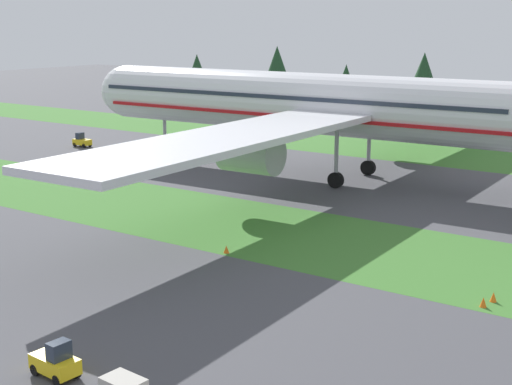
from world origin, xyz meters
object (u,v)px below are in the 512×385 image
at_px(pushback_tractor, 82,141).
at_px(taxiway_marker_1, 493,297).
at_px(airliner, 336,105).
at_px(taxiway_marker_2, 483,302).
at_px(taxiway_marker_3, 226,249).
at_px(baggage_tug, 56,362).

height_order(pushback_tractor, taxiway_marker_1, pushback_tractor).
xyz_separation_m(airliner, pushback_tractor, (-39.57, -1.06, -7.44)).
bearing_deg(pushback_tractor, taxiway_marker_2, 65.96).
bearing_deg(pushback_tractor, taxiway_marker_3, 57.64).
xyz_separation_m(baggage_tug, taxiway_marker_3, (-5.18, 20.83, -0.52)).
relative_size(airliner, taxiway_marker_1, 130.71).
bearing_deg(pushback_tractor, airliner, 90.00).
relative_size(pushback_tractor, taxiway_marker_3, 4.54).
height_order(taxiway_marker_2, taxiway_marker_3, taxiway_marker_2).
xyz_separation_m(pushback_tractor, taxiway_marker_3, (45.96, -27.43, -0.52)).
relative_size(airliner, taxiway_marker_2, 132.11).
distance_m(taxiway_marker_1, taxiway_marker_2, 1.26).
xyz_separation_m(pushback_tractor, taxiway_marker_2, (65.51, -27.13, -0.50)).
bearing_deg(baggage_tug, pushback_tractor, 51.00).
relative_size(taxiway_marker_2, taxiway_marker_3, 1.09).
height_order(taxiway_marker_1, taxiway_marker_2, taxiway_marker_1).
distance_m(airliner, baggage_tug, 51.20).
xyz_separation_m(airliner, taxiway_marker_2, (25.94, -28.19, -7.94)).
bearing_deg(airliner, baggage_tug, -168.33).
height_order(pushback_tractor, taxiway_marker_2, pushback_tractor).
bearing_deg(baggage_tug, taxiway_marker_3, 18.30).
height_order(airliner, taxiway_marker_1, airliner).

